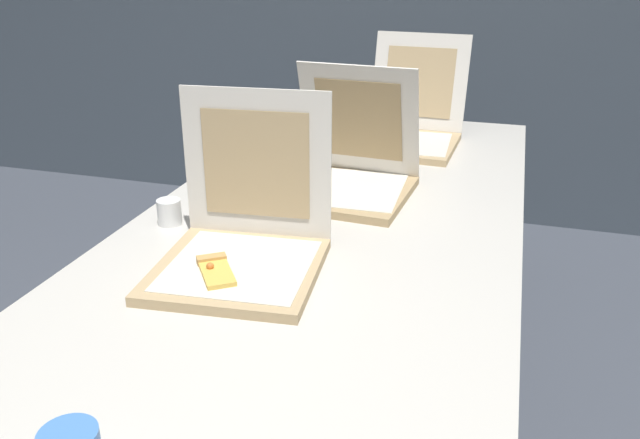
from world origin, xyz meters
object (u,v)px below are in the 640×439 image
Objects in this scene: cup_white_mid at (227,191)px; pizza_box_middle at (348,175)px; table at (330,232)px; pizza_box_back at (408,129)px; pizza_box_front at (241,245)px; cup_white_near_center at (169,212)px.

pizza_box_middle is at bearing 29.25° from cup_white_mid.
table is 0.30m from cup_white_mid.
pizza_box_back reaches higher than pizza_box_middle.
pizza_box_front is 0.31m from cup_white_near_center.
cup_white_near_center and cup_white_mid have the same top height.
pizza_box_middle is 0.83× the size of pizza_box_back.
cup_white_mid is (-0.19, 0.34, -0.02)m from pizza_box_front.
pizza_box_front reaches higher than pizza_box_middle.
pizza_box_middle reaches higher than cup_white_mid.
table is 0.20m from pizza_box_middle.
cup_white_mid is at bearing 113.44° from pizza_box_front.
pizza_box_middle is 5.70× the size of cup_white_near_center.
pizza_box_front is (-0.11, -0.33, 0.10)m from table.
pizza_box_front is 5.85× the size of cup_white_near_center.
cup_white_mid is (0.08, 0.17, 0.00)m from cup_white_near_center.
cup_white_mid is at bearing 66.22° from cup_white_near_center.
pizza_box_middle reaches higher than cup_white_near_center.
table is 0.41m from cup_white_near_center.
table is 4.91× the size of pizza_box_back.
table is 0.72m from pizza_box_back.
cup_white_near_center is at bearing -133.57° from pizza_box_middle.
pizza_box_middle is at bearing -95.91° from pizza_box_back.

